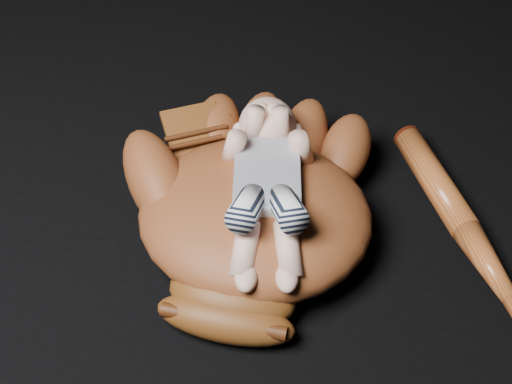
% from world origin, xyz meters
% --- Properties ---
extents(baseball_glove, '(0.59, 0.63, 0.16)m').
position_xyz_m(baseball_glove, '(-0.18, 0.01, 0.08)').
color(baseball_glove, '#652E15').
rests_on(baseball_glove, ground).
extents(newborn_baby, '(0.21, 0.37, 0.14)m').
position_xyz_m(newborn_baby, '(-0.17, 0.00, 0.13)').
color(newborn_baby, '#DEA88F').
rests_on(newborn_baby, baseball_glove).
extents(baseball_bat, '(0.11, 0.51, 0.05)m').
position_xyz_m(baseball_bat, '(0.14, -0.07, 0.02)').
color(baseball_bat, '#A14B1F').
rests_on(baseball_bat, ground).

